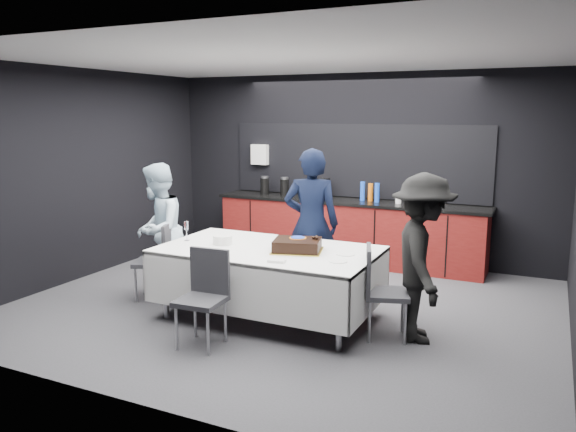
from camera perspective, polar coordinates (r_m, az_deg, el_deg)
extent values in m
plane|color=#3F3F43|center=(6.62, -0.37, -9.12)|extent=(6.00, 6.00, 0.00)
cube|color=white|center=(6.26, -0.41, 15.79)|extent=(6.00, 5.00, 0.04)
cube|color=black|center=(8.60, 6.87, 4.92)|extent=(6.00, 0.04, 2.80)
cube|color=black|center=(4.21, -15.30, -1.11)|extent=(6.00, 0.04, 2.80)
cube|color=black|center=(8.05, -20.07, 3.99)|extent=(0.04, 5.00, 2.80)
cube|color=#590F0E|center=(8.46, 6.09, -1.67)|extent=(4.00, 0.60, 0.90)
cube|color=black|center=(8.37, 6.15, 1.48)|extent=(4.10, 0.64, 0.04)
cube|color=black|center=(8.57, 6.84, 5.58)|extent=(4.00, 0.03, 1.10)
cube|color=white|center=(9.15, -2.85, 6.26)|extent=(0.28, 0.12, 0.32)
cylinder|color=black|center=(8.90, -2.38, 3.04)|extent=(0.14, 0.14, 0.26)
cylinder|color=black|center=(8.75, -0.35, 2.92)|extent=(0.14, 0.14, 0.26)
cube|color=black|center=(8.52, 2.99, 2.84)|extent=(0.32, 0.24, 0.30)
cylinder|color=blue|center=(8.34, 7.58, 2.52)|extent=(0.07, 0.07, 0.28)
cylinder|color=orange|center=(8.30, 8.37, 2.40)|extent=(0.07, 0.07, 0.26)
cylinder|color=blue|center=(8.20, 9.03, 2.35)|extent=(0.07, 0.07, 0.28)
cylinder|color=white|center=(8.15, 11.14, 1.56)|extent=(0.08, 0.08, 0.09)
cylinder|color=white|center=(8.12, 12.03, 1.50)|extent=(0.08, 0.08, 0.09)
cylinder|color=white|center=(8.10, 12.85, 1.43)|extent=(0.08, 0.08, 0.09)
cylinder|color=#99999E|center=(8.89, -2.39, 3.97)|extent=(0.12, 0.12, 0.03)
cylinder|color=#99999E|center=(8.73, -0.35, 3.86)|extent=(0.12, 0.12, 0.03)
cylinder|color=#99999E|center=(6.27, -12.34, -6.87)|extent=(0.06, 0.06, 0.75)
cylinder|color=#99999E|center=(7.06, -7.39, -4.77)|extent=(0.06, 0.06, 0.75)
cylinder|color=#99999E|center=(5.34, 5.20, -9.75)|extent=(0.06, 0.06, 0.75)
cylinder|color=#99999E|center=(6.25, 8.38, -6.82)|extent=(0.06, 0.06, 0.75)
cube|color=silver|center=(6.06, -2.02, -3.48)|extent=(2.32, 1.32, 0.04)
cube|color=silver|center=(5.58, -5.09, -7.56)|extent=(2.32, 0.02, 0.55)
cube|color=silver|center=(6.69, 0.55, -4.47)|extent=(2.32, 0.02, 0.55)
cube|color=silver|center=(6.71, -10.80, -4.60)|extent=(0.02, 1.32, 0.55)
cube|color=silver|center=(5.71, 8.39, -7.21)|extent=(0.02, 1.32, 0.55)
cube|color=gold|center=(5.92, 0.94, -3.55)|extent=(0.61, 0.54, 0.01)
cube|color=black|center=(5.90, 0.94, -3.00)|extent=(0.56, 0.50, 0.11)
cube|color=black|center=(5.89, 0.95, -2.44)|extent=(0.56, 0.50, 0.01)
cylinder|color=orange|center=(5.95, 1.01, -2.23)|extent=(0.18, 0.18, 0.00)
cylinder|color=#1939BF|center=(5.95, 1.01, -2.20)|extent=(0.15, 0.15, 0.01)
sphere|color=black|center=(5.92, 3.01, -2.14)|extent=(0.04, 0.04, 0.04)
sphere|color=black|center=(5.88, 3.05, -2.24)|extent=(0.04, 0.04, 0.04)
sphere|color=black|center=(5.89, 2.69, -2.20)|extent=(0.04, 0.04, 0.04)
cylinder|color=white|center=(6.26, -6.65, -2.41)|extent=(0.21, 0.21, 0.10)
cylinder|color=white|center=(6.00, -6.95, -3.44)|extent=(0.20, 0.20, 0.01)
cylinder|color=white|center=(5.82, 5.88, -3.86)|extent=(0.19, 0.19, 0.01)
cylinder|color=white|center=(5.54, 5.10, -4.59)|extent=(0.19, 0.19, 0.01)
cylinder|color=white|center=(6.37, -0.87, -2.54)|extent=(0.21, 0.21, 0.01)
cube|color=white|center=(5.49, -1.13, -4.58)|extent=(0.18, 0.13, 0.03)
cylinder|color=white|center=(6.51, -10.23, -2.46)|extent=(0.06, 0.06, 0.00)
cylinder|color=white|center=(6.49, -10.25, -1.92)|extent=(0.01, 0.01, 0.12)
cylinder|color=white|center=(6.47, -10.28, -0.97)|extent=(0.05, 0.05, 0.10)
cube|color=#2A2B2F|center=(6.94, -13.54, -4.59)|extent=(0.55, 0.55, 0.05)
cube|color=#2A2B2F|center=(6.83, -12.09, -2.61)|extent=(0.20, 0.40, 0.45)
cylinder|color=#99999E|center=(7.21, -14.40, -5.97)|extent=(0.03, 0.03, 0.44)
cylinder|color=#99999E|center=(6.90, -15.21, -6.75)|extent=(0.03, 0.03, 0.44)
cylinder|color=#99999E|center=(7.12, -11.76, -6.06)|extent=(0.03, 0.03, 0.44)
cylinder|color=#99999E|center=(6.80, -12.46, -6.87)|extent=(0.03, 0.03, 0.44)
cube|color=#2A2B2F|center=(5.69, 10.04, -7.80)|extent=(0.53, 0.53, 0.05)
cube|color=#2A2B2F|center=(5.61, 8.17, -5.34)|extent=(0.17, 0.41, 0.45)
cylinder|color=#99999E|center=(5.62, 11.81, -10.60)|extent=(0.03, 0.03, 0.44)
cylinder|color=#99999E|center=(5.94, 11.55, -9.42)|extent=(0.03, 0.03, 0.44)
cylinder|color=#99999E|center=(5.60, 8.28, -10.55)|extent=(0.03, 0.03, 0.44)
cylinder|color=#99999E|center=(5.92, 8.22, -9.38)|extent=(0.03, 0.03, 0.44)
cube|color=#2A2B2F|center=(5.47, -8.86, -8.54)|extent=(0.45, 0.45, 0.05)
cube|color=#2A2B2F|center=(5.55, -7.94, -5.52)|extent=(0.42, 0.07, 0.45)
cylinder|color=#99999E|center=(5.49, -11.27, -11.07)|extent=(0.03, 0.03, 0.44)
cylinder|color=#99999E|center=(5.33, -8.13, -11.67)|extent=(0.03, 0.03, 0.44)
cylinder|color=#99999E|center=(5.76, -9.41, -9.97)|extent=(0.03, 0.03, 0.44)
cylinder|color=#99999E|center=(5.60, -6.38, -10.49)|extent=(0.03, 0.03, 0.44)
imported|color=black|center=(6.72, 2.38, -0.81)|extent=(0.76, 0.61, 1.81)
imported|color=silver|center=(7.05, -13.07, -1.34)|extent=(0.85, 0.95, 1.62)
imported|color=black|center=(5.61, 13.48, -4.19)|extent=(0.94, 1.21, 1.66)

